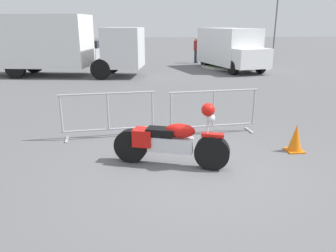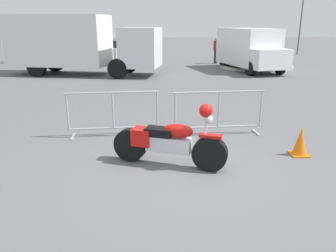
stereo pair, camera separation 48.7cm
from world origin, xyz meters
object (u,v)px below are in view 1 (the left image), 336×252
Objects in this scene: motorcycle at (170,141)px; pedestrian at (196,49)px; delivery_van at (230,48)px; parked_car_silver at (90,50)px; parked_car_red at (50,51)px; box_truck at (56,43)px; street_lamp at (277,9)px; crowd_barrier_far at (213,112)px; traffic_cone at (296,138)px; parked_car_black at (11,51)px; crowd_barrier_near at (108,115)px.

pedestrian reaches higher than motorcycle.
delivery_van reaches higher than parked_car_silver.
parked_car_silver reaches higher than parked_car_red.
street_lamp reaches higher than box_truck.
traffic_cone is at bearing -42.81° from crowd_barrier_far.
parked_car_silver is at bearing -73.95° from parked_car_red.
parked_car_black is 5.41m from parked_car_silver.
pedestrian is (9.95, -1.99, 0.20)m from parked_car_red.
street_lamp reaches higher than parked_car_black.
traffic_cone is (-1.04, -16.01, -0.63)m from pedestrian.
parked_car_red is 7.39× the size of traffic_cone.
box_truck reaches higher than traffic_cone.
parked_car_red reaches higher than motorcycle.
traffic_cone is 0.10× the size of street_lamp.
delivery_van is (9.34, 1.29, -0.39)m from box_truck.
box_truck is at bearing 129.76° from motorcycle.
parked_car_black is 0.80× the size of street_lamp.
parked_car_black is 12.87m from pedestrian.
traffic_cone is at bearing -140.40° from parked_car_black.
motorcycle is 0.49× the size of parked_car_red.
street_lamp is at bearing 81.67° from motorcycle.
delivery_van reaches higher than crowd_barrier_far.
parked_car_black reaches higher than parked_car_red.
street_lamp is (9.25, 22.35, 3.42)m from traffic_cone.
parked_car_red is (2.70, -0.39, -0.03)m from parked_car_black.
street_lamp is at bearing -77.26° from pedestrian.
crowd_barrier_near is at bearing -165.04° from parked_car_silver.
pedestrian is 0.30× the size of street_lamp.
crowd_barrier_near is 0.49× the size of parked_car_silver.
parked_car_black reaches higher than traffic_cone.
crowd_barrier_far is 1.97m from traffic_cone.
pedestrian is at bearing -101.01° from parked_car_silver.
street_lamp is at bearing 67.53° from traffic_cone.
crowd_barrier_near is at bearing -42.75° from delivery_van.
crowd_barrier_far reaches higher than traffic_cone.
crowd_barrier_near is at bearing 161.28° from traffic_cone.
traffic_cone is (11.61, -18.39, -0.46)m from parked_car_black.
delivery_van reaches higher than pedestrian.
parked_car_silver is (-2.29, 17.09, 0.17)m from crowd_barrier_near.
parked_car_silver reaches higher than crowd_barrier_near.
crowd_barrier_near and crowd_barrier_far have the same top height.
parked_car_silver is 7.42× the size of traffic_cone.
parked_car_black is 7.74× the size of traffic_cone.
traffic_cone is at bearing -146.34° from parked_car_red.
parked_car_red is at bearing 116.32° from traffic_cone.
pedestrian is (4.96, 14.69, 0.37)m from crowd_barrier_near.
crowd_barrier_far is 19.87m from parked_car_black.
crowd_barrier_far is at bearing 73.68° from motorcycle.
motorcycle is at bearing -147.24° from parked_car_black.
delivery_van is at bearing 175.18° from pedestrian.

